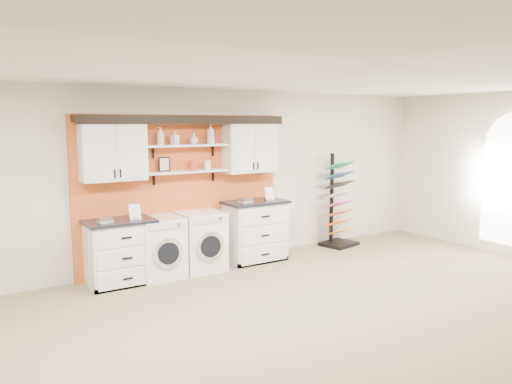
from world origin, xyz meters
TOP-DOWN VIEW (x-y plane):
  - floor at (0.00, 0.00)m, footprint 10.00×10.00m
  - ceiling at (0.00, 0.00)m, footprint 10.00×10.00m
  - wall_back at (0.00, 4.00)m, footprint 10.00×0.00m
  - accent_panel at (0.00, 3.96)m, footprint 3.40×0.07m
  - upper_cabinet_left at (-1.13, 3.79)m, footprint 0.90×0.35m
  - upper_cabinet_right at (1.13, 3.79)m, footprint 0.90×0.35m
  - shelf_lower at (0.00, 3.80)m, footprint 1.32×0.28m
  - shelf_upper at (0.00, 3.80)m, footprint 1.32×0.28m
  - crown_molding at (0.00, 3.81)m, footprint 3.30×0.41m
  - picture_frame at (-0.35, 3.85)m, footprint 0.18×0.02m
  - canister_red at (0.10, 3.80)m, footprint 0.11×0.11m
  - canister_cream at (0.35, 3.80)m, footprint 0.10×0.10m
  - base_cabinet_left at (-1.13, 3.64)m, footprint 0.94×0.66m
  - base_cabinet_right at (1.13, 3.64)m, footprint 1.03×0.66m
  - washer at (-0.55, 3.64)m, footprint 0.64×0.71m
  - dryer at (0.13, 3.64)m, footprint 0.65×0.71m
  - sample_rack at (2.99, 3.68)m, footprint 0.72×0.64m
  - soap_bottle_a at (-0.42, 3.80)m, footprint 0.14×0.14m
  - soap_bottle_b at (-0.19, 3.80)m, footprint 0.13×0.13m
  - soap_bottle_c at (0.12, 3.80)m, footprint 0.18×0.18m
  - soap_bottle_d at (0.41, 3.80)m, footprint 0.14×0.14m

SIDE VIEW (x-z plane):
  - floor at x=0.00m, z-range 0.00..0.00m
  - washer at x=-0.55m, z-range 0.00..0.90m
  - dryer at x=0.13m, z-range 0.00..0.91m
  - base_cabinet_left at x=-1.13m, z-range 0.00..0.92m
  - base_cabinet_right at x=1.13m, z-range 0.00..1.00m
  - sample_rack at x=2.99m, z-range -0.32..1.40m
  - accent_panel at x=0.00m, z-range 0.00..2.40m
  - wall_back at x=0.00m, z-range -3.60..6.40m
  - shelf_lower at x=0.00m, z-range 1.52..1.54m
  - canister_cream at x=0.35m, z-range 1.54..1.69m
  - canister_red at x=0.10m, z-range 1.54..1.71m
  - picture_frame at x=-0.35m, z-range 1.54..1.77m
  - upper_cabinet_left at x=-1.13m, z-range 1.46..2.30m
  - upper_cabinet_right at x=1.13m, z-range 1.46..2.30m
  - shelf_upper at x=0.00m, z-range 1.92..1.94m
  - soap_bottle_c at x=0.12m, z-range 1.94..2.11m
  - soap_bottle_b at x=-0.19m, z-range 1.95..2.16m
  - soap_bottle_a at x=-0.42m, z-range 1.94..2.21m
  - soap_bottle_d at x=0.41m, z-range 1.94..2.26m
  - crown_molding at x=0.00m, z-range 2.26..2.39m
  - ceiling at x=0.00m, z-range 2.80..2.80m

